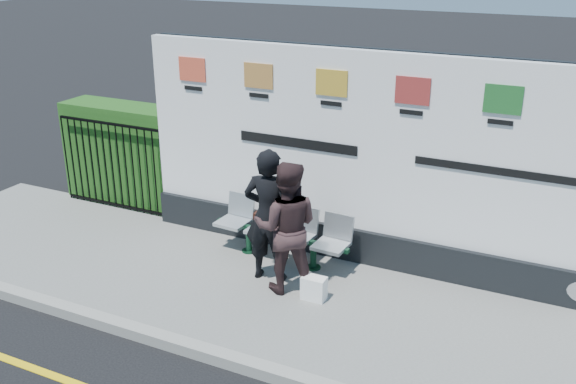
{
  "coord_description": "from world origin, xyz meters",
  "views": [
    {
      "loc": [
        2.52,
        -4.1,
        4.44
      ],
      "look_at": [
        -0.97,
        3.2,
        1.25
      ],
      "focal_mm": 40.0,
      "sensor_mm": 36.0,
      "label": 1
    }
  ],
  "objects_px": {
    "billboard": "(408,181)",
    "woman_left": "(269,216)",
    "woman_right": "(287,227)",
    "bench": "(280,246)"
  },
  "relations": [
    {
      "from": "billboard",
      "to": "woman_left",
      "type": "relative_size",
      "value": 4.33
    },
    {
      "from": "bench",
      "to": "woman_right",
      "type": "relative_size",
      "value": 1.15
    },
    {
      "from": "billboard",
      "to": "woman_left",
      "type": "distance_m",
      "value": 1.92
    },
    {
      "from": "billboard",
      "to": "woman_left",
      "type": "height_order",
      "value": "billboard"
    },
    {
      "from": "woman_left",
      "to": "billboard",
      "type": "bearing_deg",
      "value": -155.59
    },
    {
      "from": "woman_right",
      "to": "bench",
      "type": "bearing_deg",
      "value": -78.85
    },
    {
      "from": "bench",
      "to": "woman_right",
      "type": "distance_m",
      "value": 1.06
    },
    {
      "from": "billboard",
      "to": "woman_right",
      "type": "xyz_separation_m",
      "value": [
        -1.22,
        -1.22,
        -0.41
      ]
    },
    {
      "from": "billboard",
      "to": "woman_right",
      "type": "bearing_deg",
      "value": -134.82
    },
    {
      "from": "woman_left",
      "to": "bench",
      "type": "bearing_deg",
      "value": -89.35
    }
  ]
}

